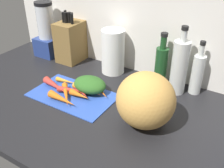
{
  "coord_description": "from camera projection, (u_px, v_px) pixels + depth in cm",
  "views": [
    {
      "loc": [
        47.79,
        -74.98,
        65.02
      ],
      "look_at": [
        -0.35,
        3.74,
        10.02
      ],
      "focal_mm": 41.63,
      "sensor_mm": 36.0,
      "label": 1
    }
  ],
  "objects": [
    {
      "name": "cutting_board",
      "position": [
        73.0,
        95.0,
        1.18
      ],
      "size": [
        38.18,
        23.2,
        0.8
      ],
      "primitive_type": "cube",
      "color": "#2D51B7",
      "rests_on": "ground_plane"
    },
    {
      "name": "carrot_greens_pile",
      "position": [
        90.0,
        85.0,
        1.18
      ],
      "size": [
        15.74,
        12.1,
        6.66
      ],
      "primitive_type": "ellipsoid",
      "color": "#2D6023",
      "rests_on": "cutting_board"
    },
    {
      "name": "carrot_9",
      "position": [
        81.0,
        91.0,
        1.17
      ],
      "size": [
        10.92,
        7.25,
        2.75
      ],
      "primitive_type": "cone",
      "rotation": [
        0.0,
        1.57,
        -0.46
      ],
      "color": "red",
      "rests_on": "cutting_board"
    },
    {
      "name": "carrot_3",
      "position": [
        55.0,
        86.0,
        1.21
      ],
      "size": [
        16.35,
        7.3,
        3.48
      ],
      "primitive_type": "cone",
      "rotation": [
        0.0,
        1.57,
        -0.25
      ],
      "color": "red",
      "rests_on": "cutting_board"
    },
    {
      "name": "wall_back",
      "position": [
        151.0,
        16.0,
        1.23
      ],
      "size": [
        170.0,
        3.0,
        60.0
      ],
      "primitive_type": "cube",
      "color": "silver",
      "rests_on": "ground_plane"
    },
    {
      "name": "bottle_0",
      "position": [
        161.0,
        64.0,
        1.23
      ],
      "size": [
        6.02,
        6.02,
        25.6
      ],
      "color": "#19421E",
      "rests_on": "ground_plane"
    },
    {
      "name": "blender_appliance",
      "position": [
        47.0,
        33.0,
        1.5
      ],
      "size": [
        12.88,
        12.88,
        31.37
      ],
      "color": "navy",
      "rests_on": "ground_plane"
    },
    {
      "name": "carrot_8",
      "position": [
        75.0,
        91.0,
        1.18
      ],
      "size": [
        16.9,
        8.4,
        2.78
      ],
      "primitive_type": "cone",
      "rotation": [
        0.0,
        1.57,
        0.35
      ],
      "color": "red",
      "rests_on": "cutting_board"
    },
    {
      "name": "carrot_6",
      "position": [
        93.0,
        90.0,
        1.19
      ],
      "size": [
        13.45,
        2.21,
        2.07
      ],
      "primitive_type": "cone",
      "rotation": [
        0.0,
        1.57,
        -0.01
      ],
      "color": "orange",
      "rests_on": "cutting_board"
    },
    {
      "name": "ground_plane",
      "position": [
        108.0,
        111.0,
        1.1
      ],
      "size": [
        170.0,
        80.0,
        3.0
      ],
      "primitive_type": "cube",
      "color": "black"
    },
    {
      "name": "carrot_2",
      "position": [
        87.0,
        90.0,
        1.18
      ],
      "size": [
        15.28,
        4.14,
        3.39
      ],
      "primitive_type": "cone",
      "rotation": [
        0.0,
        1.57,
        -0.05
      ],
      "color": "orange",
      "rests_on": "cutting_board"
    },
    {
      "name": "bottle_2",
      "position": [
        197.0,
        73.0,
        1.16
      ],
      "size": [
        5.41,
        5.41,
        25.07
      ],
      "color": "silver",
      "rests_on": "ground_plane"
    },
    {
      "name": "winter_squash",
      "position": [
        146.0,
        100.0,
        0.96
      ],
      "size": [
        22.27,
        21.79,
        21.7
      ],
      "primitive_type": "ellipsoid",
      "color": "gold",
      "rests_on": "ground_plane"
    },
    {
      "name": "bottle_1",
      "position": [
        179.0,
        67.0,
        1.15
      ],
      "size": [
        7.33,
        7.33,
        31.41
      ],
      "color": "silver",
      "rests_on": "ground_plane"
    },
    {
      "name": "knife_block",
      "position": [
        71.0,
        41.0,
        1.45
      ],
      "size": [
        12.06,
        15.66,
        27.77
      ],
      "color": "brown",
      "rests_on": "ground_plane"
    },
    {
      "name": "carrot_4",
      "position": [
        62.0,
        99.0,
        1.11
      ],
      "size": [
        14.96,
        4.88,
        3.45
      ],
      "primitive_type": "cone",
      "rotation": [
        0.0,
        1.57,
        -0.1
      ],
      "color": "orange",
      "rests_on": "cutting_board"
    },
    {
      "name": "carrot_7",
      "position": [
        66.0,
        95.0,
        1.15
      ],
      "size": [
        14.07,
        14.4,
        2.74
      ],
      "primitive_type": "cone",
      "rotation": [
        0.0,
        1.57,
        -0.8
      ],
      "color": "orange",
      "rests_on": "cutting_board"
    },
    {
      "name": "carrot_5",
      "position": [
        66.0,
        81.0,
        1.26
      ],
      "size": [
        10.66,
        3.41,
        2.24
      ],
      "primitive_type": "cone",
      "rotation": [
        0.0,
        1.57,
        0.11
      ],
      "color": "orange",
      "rests_on": "cutting_board"
    },
    {
      "name": "paper_towel_roll",
      "position": [
        113.0,
        52.0,
        1.32
      ],
      "size": [
        11.83,
        11.83,
        22.91
      ],
      "primitive_type": "cylinder",
      "color": "white",
      "rests_on": "ground_plane"
    },
    {
      "name": "carrot_1",
      "position": [
        99.0,
        89.0,
        1.19
      ],
      "size": [
        15.64,
        11.35,
        2.92
      ],
      "primitive_type": "cone",
      "rotation": [
        0.0,
        1.57,
        -0.56
      ],
      "color": "orange",
      "rests_on": "cutting_board"
    },
    {
      "name": "carrot_0",
      "position": [
        80.0,
        95.0,
        1.14
      ],
      "size": [
        10.16,
        3.5,
        3.01
      ],
      "primitive_type": "cone",
      "rotation": [
        0.0,
        1.57,
        -0.05
      ],
      "color": "orange",
      "rests_on": "cutting_board"
    }
  ]
}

